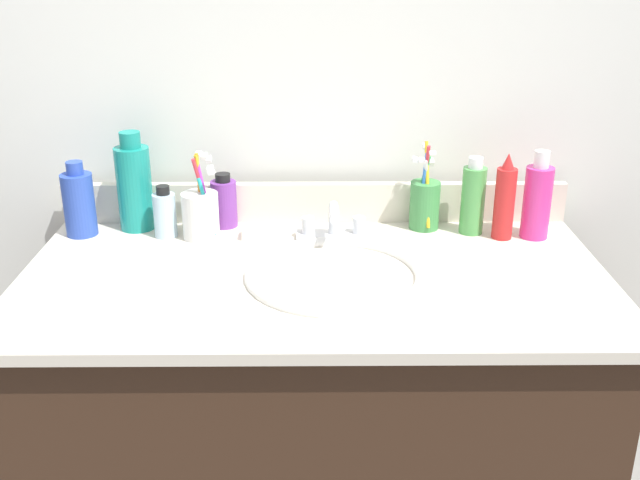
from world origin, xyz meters
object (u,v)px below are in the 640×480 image
at_px(bottle_mouthwash_teal, 134,186).
at_px(soap_bar, 257,232).
at_px(bottle_shampoo_blue, 78,203).
at_px(bottle_gel_clear, 164,214).
at_px(bottle_soap_pink, 536,200).
at_px(bottle_spray_red, 504,200).
at_px(faucet, 333,227).
at_px(bottle_cream_purple, 223,202).
at_px(cup_white_ceramic, 200,213).
at_px(bottle_toner_green, 472,199).
at_px(cup_green, 424,203).

bearing_deg(bottle_mouthwash_teal, soap_bar, -12.37).
relative_size(bottle_shampoo_blue, bottle_gel_clear, 1.44).
xyz_separation_m(bottle_soap_pink, bottle_spray_red, (-0.07, -0.00, 0.00)).
height_order(bottle_shampoo_blue, soap_bar, bottle_shampoo_blue).
bearing_deg(bottle_mouthwash_teal, bottle_gel_clear, -34.78).
bearing_deg(bottle_shampoo_blue, faucet, -3.46).
height_order(bottle_soap_pink, bottle_gel_clear, bottle_soap_pink).
bearing_deg(soap_bar, bottle_cream_purple, 137.48).
xyz_separation_m(bottle_spray_red, cup_white_ceramic, (-0.65, 0.01, -0.03)).
bearing_deg(faucet, soap_bar, 175.93).
relative_size(bottle_cream_purple, soap_bar, 1.91).
distance_m(bottle_soap_pink, cup_white_ceramic, 0.72).
height_order(bottle_toner_green, bottle_gel_clear, bottle_toner_green).
relative_size(bottle_soap_pink, bottle_toner_green, 1.12).
height_order(bottle_spray_red, bottle_cream_purple, bottle_spray_red).
distance_m(bottle_soap_pink, bottle_spray_red, 0.07).
relative_size(cup_white_ceramic, soap_bar, 2.96).
bearing_deg(cup_white_ceramic, bottle_soap_pink, -0.18).
distance_m(bottle_shampoo_blue, soap_bar, 0.39).
relative_size(faucet, bottle_shampoo_blue, 0.97).
relative_size(bottle_shampoo_blue, bottle_mouthwash_teal, 0.75).
bearing_deg(bottle_shampoo_blue, bottle_spray_red, -1.71).
distance_m(bottle_mouthwash_teal, bottle_cream_purple, 0.20).
relative_size(bottle_spray_red, bottle_cream_purple, 1.55).
relative_size(bottle_soap_pink, bottle_shampoo_blue, 1.17).
bearing_deg(soap_bar, bottle_mouthwash_teal, 167.63).
height_order(bottle_shampoo_blue, bottle_spray_red, bottle_spray_red).
relative_size(bottle_soap_pink, cup_green, 0.97).
xyz_separation_m(bottle_soap_pink, cup_green, (-0.23, 0.06, -0.02)).
bearing_deg(cup_white_ceramic, bottle_mouthwash_teal, 159.00).
relative_size(bottle_soap_pink, bottle_spray_red, 1.02).
bearing_deg(bottle_toner_green, bottle_shampoo_blue, -179.67).
height_order(bottle_gel_clear, cup_white_ceramic, cup_white_ceramic).
xyz_separation_m(cup_green, cup_white_ceramic, (-0.49, -0.05, -0.00)).
height_order(faucet, cup_white_ceramic, cup_white_ceramic).
height_order(cup_white_ceramic, soap_bar, cup_white_ceramic).
bearing_deg(cup_white_ceramic, faucet, -2.64).
bearing_deg(cup_green, bottle_mouthwash_teal, 179.59).
bearing_deg(bottle_gel_clear, faucet, -3.31).
relative_size(faucet, soap_bar, 2.50).
distance_m(bottle_gel_clear, cup_green, 0.57).
xyz_separation_m(bottle_shampoo_blue, bottle_cream_purple, (0.31, 0.05, -0.02)).
height_order(bottle_cream_purple, cup_white_ceramic, cup_white_ceramic).
relative_size(bottle_toner_green, bottle_shampoo_blue, 1.04).
xyz_separation_m(faucet, bottle_shampoo_blue, (-0.55, 0.03, 0.04)).
relative_size(bottle_spray_red, bottle_mouthwash_teal, 0.86).
relative_size(cup_green, cup_white_ceramic, 1.04).
distance_m(bottle_gel_clear, cup_white_ceramic, 0.08).
height_order(bottle_toner_green, cup_white_ceramic, cup_white_ceramic).
height_order(cup_green, soap_bar, cup_green).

